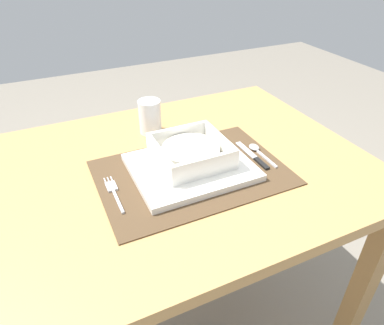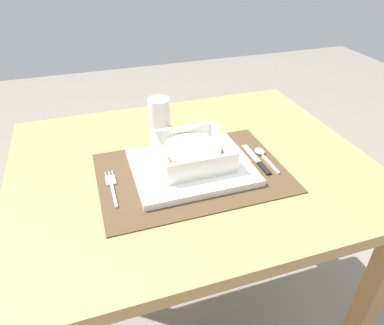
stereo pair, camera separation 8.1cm
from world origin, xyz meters
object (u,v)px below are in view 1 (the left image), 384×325
(butter_knife, at_px, (254,157))
(bread_knife, at_px, (245,158))
(porridge_bowl, at_px, (191,153))
(fork, at_px, (113,191))
(spoon, at_px, (257,150))
(dining_table, at_px, (189,197))
(drinking_glass, at_px, (150,119))

(butter_knife, bearing_deg, bread_knife, 166.45)
(porridge_bowl, xyz_separation_m, butter_knife, (0.16, -0.04, -0.03))
(fork, distance_m, spoon, 0.38)
(porridge_bowl, bearing_deg, dining_table, 76.17)
(spoon, distance_m, bread_knife, 0.05)
(porridge_bowl, relative_size, bread_knife, 1.16)
(dining_table, relative_size, fork, 6.46)
(dining_table, relative_size, drinking_glass, 9.22)
(dining_table, bearing_deg, spoon, -11.24)
(bread_knife, bearing_deg, butter_knife, -5.34)
(dining_table, bearing_deg, fork, -167.83)
(porridge_bowl, distance_m, fork, 0.20)
(bread_knife, bearing_deg, dining_table, 162.82)
(dining_table, relative_size, porridge_bowl, 5.29)
(fork, bearing_deg, porridge_bowl, 8.28)
(porridge_bowl, xyz_separation_m, fork, (-0.20, -0.02, -0.03))
(fork, relative_size, bread_knife, 0.95)
(spoon, bearing_deg, drinking_glass, 137.05)
(butter_knife, bearing_deg, fork, 174.91)
(porridge_bowl, relative_size, drinking_glass, 1.74)
(spoon, height_order, butter_knife, spoon)
(spoon, bearing_deg, dining_table, 171.99)
(fork, xyz_separation_m, spoon, (0.38, 0.01, 0.00))
(dining_table, xyz_separation_m, fork, (-0.20, -0.04, 0.12))
(spoon, bearing_deg, bread_knife, -155.96)
(porridge_bowl, xyz_separation_m, bread_knife, (0.13, -0.03, -0.03))
(dining_table, bearing_deg, butter_knife, -20.81)
(butter_knife, relative_size, drinking_glass, 1.44)
(dining_table, distance_m, butter_knife, 0.21)
(porridge_bowl, distance_m, bread_knife, 0.14)
(drinking_glass, bearing_deg, spoon, -46.18)
(dining_table, height_order, bread_knife, bread_knife)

